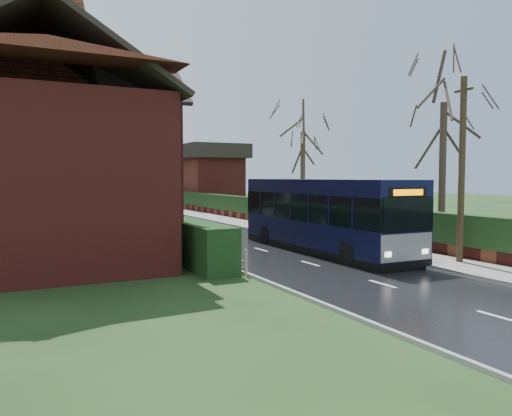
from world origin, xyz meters
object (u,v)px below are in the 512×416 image
car_green (184,233)px  bus_stop_sign (411,210)px  car_silver (149,222)px  brick_house (42,150)px  telegraph_pole (462,171)px  bus (323,216)px

car_green → bus_stop_sign: bearing=-56.2°
car_green → bus_stop_sign: (6.90, -7.00, 1.29)m
car_silver → car_green: (-0.10, -6.63, 0.01)m
brick_house → bus_stop_sign: 15.11m
bus_stop_sign → brick_house: bearing=148.4°
brick_house → telegraph_pole: (13.53, -9.46, -0.89)m
brick_house → bus: 12.12m
brick_house → car_green: bearing=-7.6°
bus → car_green: (-5.10, 3.64, -0.87)m
brick_house → car_green: brick_house is taller
brick_house → car_green: (5.83, -0.78, -3.68)m
bus_stop_sign → telegraph_pole: telegraph_pole is taller
bus → car_silver: size_ratio=2.58×
brick_house → bus: brick_house is taller
bus_stop_sign → telegraph_pole: 2.39m
car_silver → telegraph_pole: bearing=-61.7°
car_green → bus_stop_sign: size_ratio=1.59×
car_silver → car_green: car_green is taller
bus_stop_sign → telegraph_pole: bearing=-64.8°
bus → telegraph_pole: telegraph_pole is taller
bus → bus_stop_sign: 3.84m
car_silver → bus_stop_sign: 15.29m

